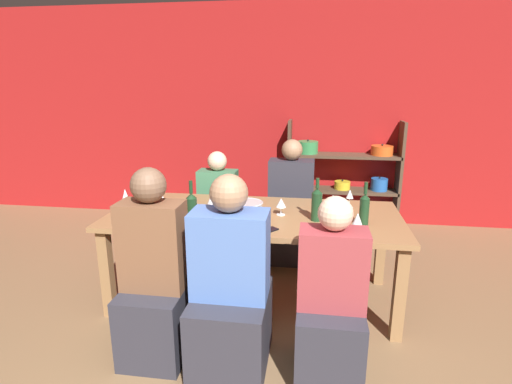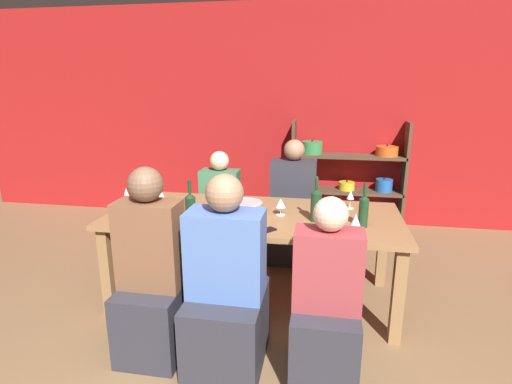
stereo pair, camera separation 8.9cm
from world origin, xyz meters
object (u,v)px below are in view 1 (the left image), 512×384
Objects in this scene: shelf_unit at (343,184)px; person_near_c at (231,300)px; wine_glass_white_b at (219,205)px; wine_glass_white_a at (350,195)px; person_far_b at (219,220)px; cell_phone at (268,230)px; mixing_bowl at (247,208)px; person_near_a at (330,313)px; wine_bottle_green at (192,209)px; wine_glass_white_d at (240,217)px; wine_bottle_amber at (364,209)px; wine_glass_empty_b at (333,200)px; dining_table at (254,223)px; person_near_b at (156,289)px; person_far_a at (290,216)px; wine_bottle_dark at (317,204)px; wine_glass_red_c at (130,209)px; wine_glass_white_c at (212,198)px; wine_glass_red_d at (125,196)px; wine_glass_red_a at (160,196)px; wine_glass_empty_a at (357,219)px; wine_glass_red_b at (281,203)px.

shelf_unit reaches higher than person_near_c.
wine_glass_white_a is at bearing 26.43° from wine_glass_white_b.
person_far_b is (-1.24, 0.51, -0.45)m from wine_glass_white_a.
wine_glass_white_a reaches higher than cell_phone.
mixing_bowl is 0.22× the size of person_near_a.
wine_glass_white_d is (0.36, -0.04, -0.03)m from wine_bottle_green.
wine_bottle_amber reaches higher than wine_glass_empty_b.
wine_glass_white_d is at bearing 145.80° from person_near_a.
wine_glass_white_d is at bearing -139.71° from wine_glass_white_a.
wine_bottle_green is (-1.22, -2.29, 0.34)m from shelf_unit.
wine_bottle_amber is (1.22, 0.20, -0.00)m from wine_bottle_green.
person_near_b is (-0.52, -0.79, -0.20)m from dining_table.
person_near_a is at bearing -94.98° from shelf_unit.
wine_glass_white_b is 0.89m from wine_glass_empty_b.
person_far_b is at bearing 7.95° from person_far_a.
cell_phone is at bearing 8.90° from wine_glass_white_d.
wine_glass_red_c is at bearing -169.09° from wine_bottle_dark.
wine_glass_white_c is 0.97m from person_far_b.
wine_glass_white_a is at bearing 11.78° from wine_glass_red_d.
dining_table is 14.35× the size of cell_phone.
wine_glass_red_a is (-1.58, -1.97, 0.33)m from shelf_unit.
wine_glass_white_c is at bearing 101.03° from person_far_b.
wine_glass_empty_a is at bearing 16.99° from person_near_b.
dining_table is 12.77× the size of wine_glass_red_a.
person_far_b reaches higher than wine_glass_white_a.
person_far_a is (-0.58, -1.05, -0.10)m from shelf_unit.
mixing_bowl is (-0.87, -2.00, 0.26)m from shelf_unit.
wine_glass_white_b is 0.19m from wine_glass_white_c.
person_near_a is 0.92× the size of person_near_c.
wine_bottle_amber is at bearing -4.49° from wine_glass_red_a.
person_far_b is (-1.24, 1.18, -0.47)m from wine_glass_empty_a.
person_far_a is (1.26, 0.98, -0.44)m from wine_glass_red_d.
wine_bottle_green is at bearing -156.91° from wine_glass_empty_b.
wine_glass_white_a is (0.80, 0.33, 0.05)m from mixing_bowl.
wine_glass_red_a reaches higher than wine_glass_white_a.
person_near_b reaches higher than wine_glass_white_a.
wine_glass_red_a is at bearing 133.20° from person_near_c.
cell_phone is (0.19, 0.03, -0.10)m from wine_glass_white_d.
wine_glass_white_d reaches higher than wine_glass_red_c.
wine_glass_red_b is 0.39m from cell_phone.
wine_glass_red_d is 1.18× the size of cell_phone.
wine_glass_white_b is at bearing 157.98° from cell_phone.
wine_glass_white_b is at bearing -139.28° from mixing_bowl.
wine_glass_red_a is 0.16× the size of person_far_b.
wine_glass_empty_a reaches higher than wine_glass_empty_b.
wine_glass_red_d is at bearing 155.77° from person_near_a.
wine_glass_red_a is at bearing -177.64° from wine_glass_red_b.
wine_glass_red_b is 0.12× the size of person_near_a.
wine_glass_red_a is 0.15× the size of person_far_a.
person_near_b is at bearing -117.24° from wine_glass_white_b.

